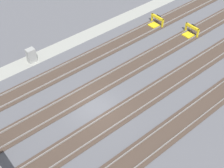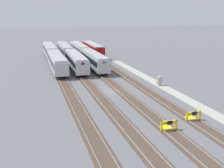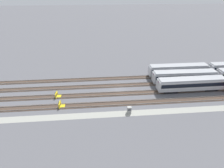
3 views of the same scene
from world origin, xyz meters
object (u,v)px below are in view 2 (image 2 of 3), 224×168
at_px(subway_car_front_row_centre, 93,49).
at_px(subway_car_back_row_leftmost, 79,49).
at_px(bumper_stop_nearest_track, 192,116).
at_px(bumper_stop_near_inner_track, 168,125).
at_px(subway_car_front_row_right_inner, 65,50).
at_px(subway_car_back_row_centre, 76,61).
at_px(subway_car_front_row_leftmost, 50,50).
at_px(subway_car_front_row_rightmost, 57,62).
at_px(electrical_cabinet, 159,81).
at_px(subway_car_front_row_left_inner, 94,60).

bearing_deg(subway_car_front_row_centre, subway_car_back_row_leftmost, 90.32).
xyz_separation_m(bumper_stop_nearest_track, bumper_stop_near_inner_track, (-1.57, 4.20, 0.00)).
height_order(subway_car_front_row_centre, subway_car_front_row_right_inner, same).
height_order(subway_car_front_row_right_inner, bumper_stop_near_inner_track, subway_car_front_row_right_inner).
bearing_deg(subway_car_back_row_centre, subway_car_front_row_right_inner, -0.01).
bearing_deg(subway_car_front_row_leftmost, subway_car_front_row_rightmost, 179.97).
xyz_separation_m(subway_car_front_row_rightmost, subway_car_back_row_leftmost, (18.70, -8.43, 0.00)).
height_order(subway_car_front_row_leftmost, electrical_cabinet, subway_car_front_row_leftmost).
height_order(subway_car_front_row_rightmost, bumper_stop_nearest_track, subway_car_front_row_rightmost).
distance_m(bumper_stop_nearest_track, bumper_stop_near_inner_track, 4.48).
relative_size(subway_car_front_row_centre, electrical_cabinet, 11.26).
distance_m(subway_car_front_row_leftmost, bumper_stop_nearest_track, 53.87).
bearing_deg(subway_car_front_row_centre, bumper_stop_nearest_track, -179.97).
height_order(subway_car_back_row_leftmost, bumper_stop_nearest_track, subway_car_back_row_leftmost).
height_order(subway_car_front_row_left_inner, subway_car_back_row_leftmost, same).
bearing_deg(subway_car_front_row_centre, subway_car_front_row_left_inner, 167.35).
distance_m(subway_car_back_row_leftmost, bumper_stop_near_inner_track, 53.55).
distance_m(subway_car_back_row_leftmost, bumper_stop_nearest_track, 52.16).
bearing_deg(subway_car_front_row_centre, subway_car_back_row_centre, 155.84).
bearing_deg(bumper_stop_near_inner_track, subway_car_front_row_right_inner, 4.48).
relative_size(subway_car_front_row_leftmost, subway_car_front_row_rightmost, 1.00).
xyz_separation_m(subway_car_front_row_centre, subway_car_back_row_leftmost, (-0.02, 4.21, 0.00)).
bearing_deg(subway_car_back_row_leftmost, subway_car_back_row_centre, 167.37).
relative_size(subway_car_front_row_right_inner, subway_car_back_row_centre, 1.00).
bearing_deg(subway_car_back_row_leftmost, bumper_stop_near_inner_track, -179.96).
bearing_deg(subway_car_front_row_rightmost, subway_car_front_row_centre, -34.02).
relative_size(subway_car_front_row_right_inner, bumper_stop_nearest_track, 9.00).
relative_size(subway_car_front_row_right_inner, subway_car_front_row_rightmost, 1.00).
bearing_deg(subway_car_front_row_rightmost, subway_car_front_row_right_inner, -12.55).
height_order(subway_car_front_row_left_inner, subway_car_back_row_centre, same).
bearing_deg(subway_car_front_row_rightmost, subway_car_back_row_leftmost, -24.26).
relative_size(subway_car_back_row_centre, electrical_cabinet, 11.28).
height_order(subway_car_front_row_left_inner, subway_car_front_row_centre, same).
bearing_deg(subway_car_front_row_leftmost, subway_car_front_row_left_inner, -156.18).
xyz_separation_m(subway_car_front_row_centre, subway_car_front_row_rightmost, (-18.72, 12.64, 0.00)).
distance_m(subway_car_front_row_rightmost, subway_car_back_row_centre, 4.24).
bearing_deg(subway_car_front_row_left_inner, subway_car_front_row_centre, -12.65).
xyz_separation_m(subway_car_front_row_leftmost, subway_car_back_row_leftmost, (-0.38, -8.42, 0.00)).
bearing_deg(subway_car_front_row_right_inner, subway_car_back_row_centre, 179.99).
bearing_deg(subway_car_front_row_right_inner, subway_car_front_row_rightmost, 167.45).
relative_size(subway_car_back_row_leftmost, subway_car_back_row_centre, 1.00).
relative_size(subway_car_front_row_centre, subway_car_back_row_leftmost, 1.00).
xyz_separation_m(subway_car_front_row_leftmost, bumper_stop_nearest_track, (-52.35, -12.65, -1.53)).
bearing_deg(subway_car_back_row_leftmost, bumper_stop_nearest_track, -175.34).
relative_size(subway_car_front_row_centre, bumper_stop_near_inner_track, 8.98).
bearing_deg(subway_car_front_row_left_inner, subway_car_front_row_rightmost, 90.00).
distance_m(subway_car_front_row_right_inner, bumper_stop_nearest_track, 53.01).
bearing_deg(subway_car_front_row_leftmost, subway_car_back_row_centre, -167.51).
height_order(subway_car_back_row_centre, electrical_cabinet, subway_car_back_row_centre).
bearing_deg(bumper_stop_nearest_track, subway_car_front_row_centre, 0.03).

